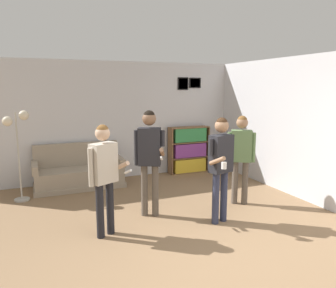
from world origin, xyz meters
TOP-DOWN VIEW (x-y plane):
  - ground_plane at (0.00, 0.00)m, footprint 20.00×20.00m
  - wall_back at (0.01, 4.43)m, footprint 7.69×0.08m
  - wall_right at (2.68, 2.20)m, footprint 0.06×6.80m
  - couch at (-1.17, 4.01)m, footprint 1.86×0.80m
  - bookshelf at (1.55, 4.21)m, footprint 1.02×0.30m
  - floor_lamp at (-2.30, 3.54)m, footprint 0.46×0.28m
  - person_player_foreground_left at (-1.14, 1.44)m, footprint 0.58×0.38m
  - person_player_foreground_center at (-0.30, 1.90)m, footprint 0.46×0.59m
  - person_watcher_holding_cup at (0.63, 1.22)m, footprint 0.49×0.50m
  - person_spectator_near_bookshelf at (1.41, 1.81)m, footprint 0.44×0.36m

SIDE VIEW (x-z plane):
  - ground_plane at x=0.00m, z-range 0.00..0.00m
  - couch at x=-1.17m, z-range -0.16..0.75m
  - bookshelf at x=1.55m, z-range 0.00..1.15m
  - person_player_foreground_left at x=-1.14m, z-range 0.18..1.79m
  - person_spectator_near_bookshelf at x=1.41m, z-range 0.18..1.80m
  - person_watcher_holding_cup at x=0.63m, z-range 0.19..1.86m
  - person_player_foreground_center at x=-0.30m, z-range 0.21..1.97m
  - floor_lamp at x=-2.30m, z-range 0.41..2.11m
  - wall_right at x=2.68m, z-range 0.00..2.70m
  - wall_back at x=0.01m, z-range 0.00..2.70m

